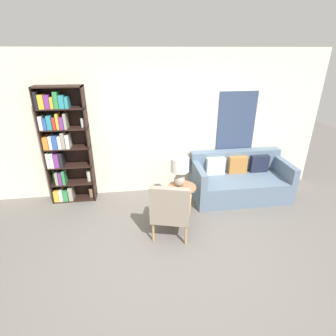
{
  "coord_description": "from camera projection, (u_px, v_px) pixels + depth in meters",
  "views": [
    {
      "loc": [
        -0.49,
        -2.78,
        2.66
      ],
      "look_at": [
        0.05,
        1.06,
        0.9
      ],
      "focal_mm": 28.0,
      "sensor_mm": 36.0,
      "label": 1
    }
  ],
  "objects": [
    {
      "name": "ground_plane",
      "position": [
        175.0,
        258.0,
        3.67
      ],
      "size": [
        14.0,
        14.0,
        0.0
      ],
      "primitive_type": "plane",
      "color": "#66605B"
    },
    {
      "name": "wall_back",
      "position": [
        160.0,
        125.0,
        4.94
      ],
      "size": [
        6.4,
        0.08,
        2.7
      ],
      "color": "silver",
      "rests_on": "ground_plane"
    },
    {
      "name": "bookshelf",
      "position": [
        62.0,
        146.0,
        4.66
      ],
      "size": [
        0.79,
        0.3,
        2.12
      ],
      "color": "black",
      "rests_on": "ground_plane"
    },
    {
      "name": "armchair",
      "position": [
        171.0,
        208.0,
        3.89
      ],
      "size": [
        0.72,
        0.77,
        0.92
      ],
      "color": "tan",
      "rests_on": "ground_plane"
    },
    {
      "name": "couch",
      "position": [
        239.0,
        180.0,
        5.13
      ],
      "size": [
        1.81,
        0.91,
        0.84
      ],
      "color": "slate",
      "rests_on": "ground_plane"
    },
    {
      "name": "side_table",
      "position": [
        182.0,
        190.0,
        4.5
      ],
      "size": [
        0.49,
        0.49,
        0.52
      ],
      "color": "#99704C",
      "rests_on": "ground_plane"
    },
    {
      "name": "table_lamp",
      "position": [
        180.0,
        169.0,
        4.37
      ],
      "size": [
        0.31,
        0.31,
        0.52
      ],
      "color": "#A59E93",
      "rests_on": "side_table"
    }
  ]
}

